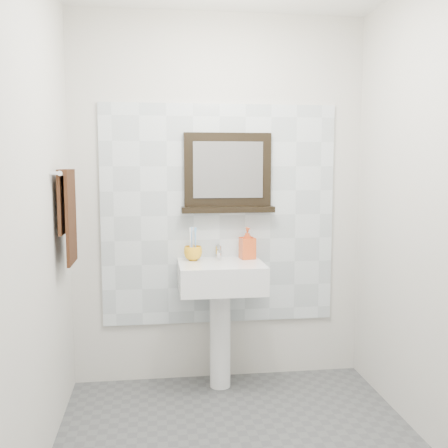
# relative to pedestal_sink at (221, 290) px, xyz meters

# --- Properties ---
(back_wall) EXTENTS (2.00, 0.01, 2.50)m
(back_wall) POSITION_rel_pedestal_sink_xyz_m (0.02, 0.23, 0.57)
(back_wall) COLOR silver
(back_wall) RESTS_ON ground
(front_wall) EXTENTS (2.00, 0.01, 2.50)m
(front_wall) POSITION_rel_pedestal_sink_xyz_m (0.02, -1.97, 0.57)
(front_wall) COLOR silver
(front_wall) RESTS_ON ground
(left_wall) EXTENTS (0.01, 2.20, 2.50)m
(left_wall) POSITION_rel_pedestal_sink_xyz_m (-0.98, -0.87, 0.57)
(left_wall) COLOR silver
(left_wall) RESTS_ON ground
(right_wall) EXTENTS (0.01, 2.20, 2.50)m
(right_wall) POSITION_rel_pedestal_sink_xyz_m (1.02, -0.87, 0.57)
(right_wall) COLOR silver
(right_wall) RESTS_ON ground
(splashback) EXTENTS (1.60, 0.02, 1.50)m
(splashback) POSITION_rel_pedestal_sink_xyz_m (0.02, 0.21, 0.47)
(splashback) COLOR silver
(splashback) RESTS_ON back_wall
(pedestal_sink) EXTENTS (0.55, 0.44, 0.96)m
(pedestal_sink) POSITION_rel_pedestal_sink_xyz_m (0.00, 0.00, 0.00)
(pedestal_sink) COLOR white
(pedestal_sink) RESTS_ON ground
(toothbrush_cup) EXTENTS (0.14, 0.14, 0.10)m
(toothbrush_cup) POSITION_rel_pedestal_sink_xyz_m (-0.17, 0.10, 0.23)
(toothbrush_cup) COLOR yellow
(toothbrush_cup) RESTS_ON pedestal_sink
(toothbrushes) EXTENTS (0.05, 0.04, 0.21)m
(toothbrushes) POSITION_rel_pedestal_sink_xyz_m (-0.18, 0.11, 0.31)
(toothbrushes) COLOR white
(toothbrushes) RESTS_ON toothbrush_cup
(soap_dispenser) EXTENTS (0.11, 0.11, 0.21)m
(soap_dispenser) POSITION_rel_pedestal_sink_xyz_m (0.20, 0.12, 0.29)
(soap_dispenser) COLOR red
(soap_dispenser) RESTS_ON pedestal_sink
(framed_mirror) EXTENTS (0.63, 0.11, 0.53)m
(framed_mirror) POSITION_rel_pedestal_sink_xyz_m (0.07, 0.19, 0.75)
(framed_mirror) COLOR black
(framed_mirror) RESTS_ON back_wall
(towel_bar) EXTENTS (0.07, 0.40, 0.03)m
(towel_bar) POSITION_rel_pedestal_sink_xyz_m (-0.93, -0.21, 0.77)
(towel_bar) COLOR silver
(towel_bar) RESTS_ON left_wall
(hand_towel) EXTENTS (0.06, 0.30, 0.55)m
(hand_towel) POSITION_rel_pedestal_sink_xyz_m (-0.92, -0.21, 0.56)
(hand_towel) COLOR black
(hand_towel) RESTS_ON towel_bar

